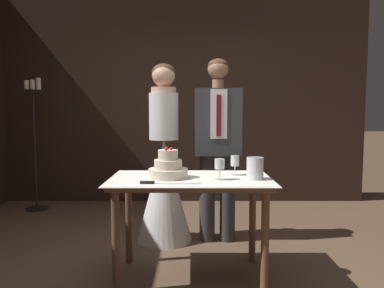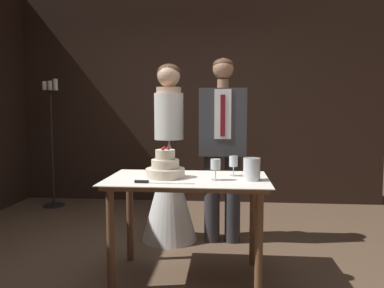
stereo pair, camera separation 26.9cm
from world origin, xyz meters
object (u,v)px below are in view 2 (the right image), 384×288
object	(u,v)px
cake_table	(187,192)
candle_stand	(52,142)
wine_glass_near	(233,162)
hurricane_candle	(252,170)
wine_glass_middle	(216,165)
bride	(169,176)
groom	(223,141)
tiered_cake	(165,167)
cake_knife	(153,182)

from	to	relation	value
cake_table	candle_stand	bearing A→B (deg)	135.56
cake_table	wine_glass_near	bearing A→B (deg)	19.24
hurricane_candle	wine_glass_near	bearing A→B (deg)	126.28
cake_table	wine_glass_middle	world-z (taller)	wine_glass_middle
bride	wine_glass_middle	bearing A→B (deg)	-61.64
wine_glass_near	groom	size ratio (longest dim) A/B	0.09
candle_stand	hurricane_candle	bearing A→B (deg)	-39.11
tiered_cake	groom	xyz separation A→B (m)	(0.43, 0.80, 0.14)
hurricane_candle	candle_stand	size ratio (longest dim) A/B	0.10
cake_table	groom	size ratio (longest dim) A/B	0.69
tiered_cake	candle_stand	distance (m)	2.66
cake_table	tiered_cake	xyz separation A→B (m)	(-0.17, 0.01, 0.18)
cake_knife	bride	bearing A→B (deg)	92.72
wine_glass_middle	hurricane_candle	world-z (taller)	hurricane_candle
groom	wine_glass_middle	bearing A→B (deg)	-92.96
cake_knife	wine_glass_middle	size ratio (longest dim) A/B	2.71
cake_table	bride	xyz separation A→B (m)	(-0.26, 0.80, -0.02)
tiered_cake	cake_knife	distance (m)	0.25
hurricane_candle	bride	distance (m)	1.15
cake_knife	bride	xyz separation A→B (m)	(-0.04, 1.03, -0.14)
hurricane_candle	bride	size ratio (longest dim) A/B	0.10
tiered_cake	cake_knife	world-z (taller)	tiered_cake
tiered_cake	candle_stand	world-z (taller)	candle_stand
tiered_cake	candle_stand	xyz separation A→B (m)	(-1.82, 1.94, 0.01)
hurricane_candle	bride	world-z (taller)	bride
groom	wine_glass_near	bearing A→B (deg)	-82.58
bride	groom	bearing A→B (deg)	-0.08
wine_glass_near	hurricane_candle	distance (m)	0.22
cake_table	hurricane_candle	bearing A→B (deg)	-6.38
wine_glass_near	hurricane_candle	xyz separation A→B (m)	(0.13, -0.17, -0.03)
bride	tiered_cake	bearing A→B (deg)	-83.53
wine_glass_middle	groom	xyz separation A→B (m)	(0.05, 0.87, 0.11)
groom	candle_stand	xyz separation A→B (m)	(-2.24, 1.14, -0.13)
hurricane_candle	groom	distance (m)	0.89
cake_table	tiered_cake	size ratio (longest dim) A/B	4.09
hurricane_candle	groom	size ratio (longest dim) A/B	0.09
wine_glass_near	bride	distance (m)	0.94
bride	groom	distance (m)	0.62
hurricane_candle	wine_glass_middle	bearing A→B (deg)	-176.07
cake_knife	candle_stand	world-z (taller)	candle_stand
wine_glass_middle	hurricane_candle	bearing A→B (deg)	3.93
groom	tiered_cake	bearing A→B (deg)	-118.23
wine_glass_near	cake_knife	bearing A→B (deg)	-148.52
cake_knife	wine_glass_middle	distance (m)	0.47
groom	candle_stand	size ratio (longest dim) A/B	1.05
cake_table	tiered_cake	bearing A→B (deg)	177.55
bride	wine_glass_near	bearing A→B (deg)	-48.38
wine_glass_middle	cake_table	bearing A→B (deg)	161.55
groom	candle_stand	bearing A→B (deg)	152.97
cake_knife	groom	distance (m)	1.15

